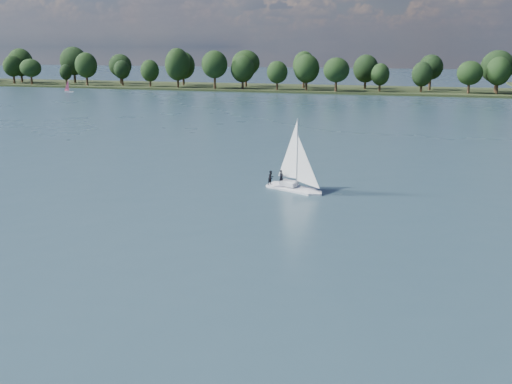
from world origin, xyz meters
TOP-DOWN VIEW (x-y plane):
  - ground at (0.00, 100.00)m, footprint 700.00×700.00m
  - far_shore at (0.00, 212.00)m, footprint 660.00×40.00m
  - sailboat at (3.14, 52.80)m, footprint 6.91×4.39m
  - dinghy_pink at (-110.05, 172.96)m, footprint 3.39×2.37m
  - treeline at (-14.47, 208.34)m, footprint 562.54×73.37m

SIDE VIEW (x-z plane):
  - ground at x=0.00m, z-range 0.00..0.00m
  - far_shore at x=0.00m, z-range -0.75..0.75m
  - dinghy_pink at x=-110.05m, z-range -1.33..3.72m
  - sailboat at x=3.14m, z-range -1.95..6.89m
  - treeline at x=-14.47m, z-range -1.24..17.43m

